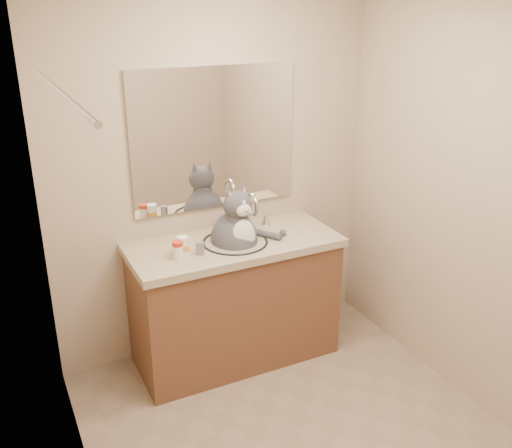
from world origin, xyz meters
The scene contains 8 objects.
room centered at (0.00, 0.00, 1.20)m, with size 2.22×2.52×2.42m.
vanity centered at (0.00, 0.96, 0.44)m, with size 1.34×0.59×1.12m.
mirror centered at (0.00, 1.24, 1.45)m, with size 1.10×0.02×0.90m, color white.
shower_curtain centered at (-1.05, 0.10, 1.03)m, with size 0.02×1.30×1.93m.
cat centered at (0.01, 0.96, 0.88)m, with size 0.45×0.36×0.59m.
pill_bottle_redcap centered at (-0.40, 0.87, 0.91)m, with size 0.08×0.08×0.11m.
pill_bottle_orange centered at (-0.36, 0.91, 0.91)m, with size 0.09×0.09×0.12m.
grey_canister centered at (-0.26, 0.88, 0.89)m, with size 0.06×0.06×0.08m.
Camera 1 is at (-1.33, -2.06, 2.28)m, focal length 40.00 mm.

